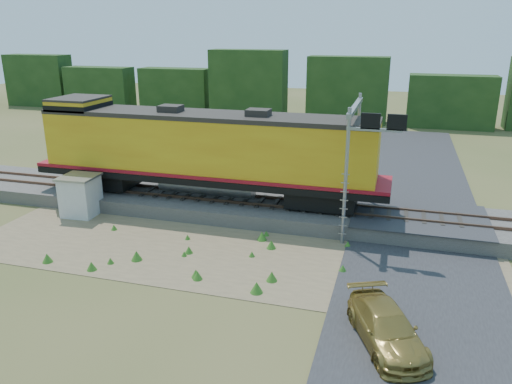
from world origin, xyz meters
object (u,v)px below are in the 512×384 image
(shed, at_px, (81,195))
(signal_gantry, at_px, (359,135))
(locomotive, at_px, (201,150))
(car, at_px, (386,328))

(shed, xyz_separation_m, signal_gantry, (15.40, 2.26, 3.98))
(locomotive, height_order, car, locomotive)
(locomotive, relative_size, car, 4.79)
(locomotive, distance_m, shed, 7.42)
(signal_gantry, distance_m, car, 11.37)
(signal_gantry, bearing_deg, car, -78.30)
(locomotive, relative_size, shed, 8.91)
(shed, relative_size, signal_gantry, 0.34)
(car, bearing_deg, shed, 131.88)
(locomotive, height_order, shed, locomotive)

